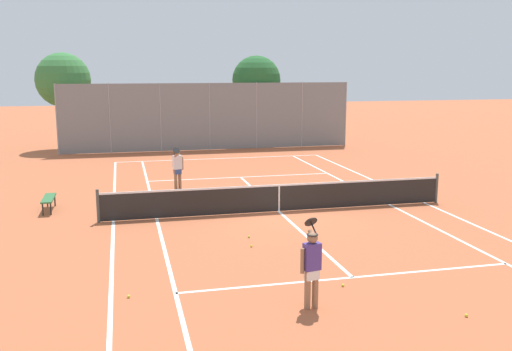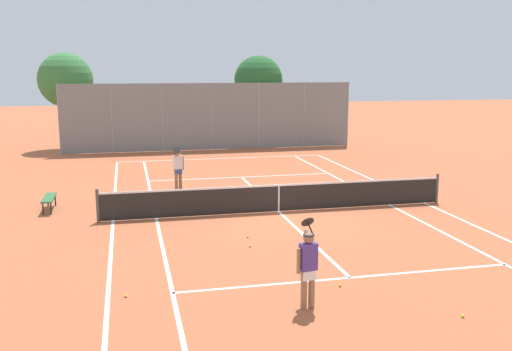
% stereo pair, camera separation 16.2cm
% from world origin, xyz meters
% --- Properties ---
extents(ground_plane, '(120.00, 120.00, 0.00)m').
position_xyz_m(ground_plane, '(0.00, 0.00, 0.00)').
color(ground_plane, '#B25B38').
extents(court_line_markings, '(11.10, 23.90, 0.01)m').
position_xyz_m(court_line_markings, '(0.00, 0.00, 0.00)').
color(court_line_markings, white).
rests_on(court_line_markings, ground).
extents(tennis_net, '(12.00, 0.10, 1.07)m').
position_xyz_m(tennis_net, '(0.00, 0.00, 0.51)').
color(tennis_net, '#474C47').
rests_on(tennis_net, ground).
extents(player_near_side, '(0.57, 0.81, 1.77)m').
position_xyz_m(player_near_side, '(-1.50, -7.79, 0.93)').
color(player_near_side, '#936B4C').
rests_on(player_near_side, ground).
extents(player_far_left, '(0.49, 0.86, 1.77)m').
position_xyz_m(player_far_left, '(-2.99, 4.50, 0.93)').
color(player_far_left, '#936B4C').
rests_on(player_far_left, ground).
extents(loose_tennis_ball_0, '(0.07, 0.07, 0.07)m').
position_xyz_m(loose_tennis_ball_0, '(0.16, 1.25, 0.03)').
color(loose_tennis_ball_0, '#D1DB33').
rests_on(loose_tennis_ball_0, ground).
extents(loose_tennis_ball_1, '(0.07, 0.07, 0.07)m').
position_xyz_m(loose_tennis_ball_1, '(-5.13, -6.41, 0.03)').
color(loose_tennis_ball_1, '#D1DB33').
rests_on(loose_tennis_ball_1, ground).
extents(loose_tennis_ball_2, '(0.07, 0.07, 0.07)m').
position_xyz_m(loose_tennis_ball_2, '(-0.43, -6.88, 0.03)').
color(loose_tennis_ball_2, '#D1DB33').
rests_on(loose_tennis_ball_2, ground).
extents(loose_tennis_ball_3, '(0.07, 0.07, 0.07)m').
position_xyz_m(loose_tennis_ball_3, '(-1.79, -3.61, 0.03)').
color(loose_tennis_ball_3, '#D1DB33').
rests_on(loose_tennis_ball_3, ground).
extents(loose_tennis_ball_4, '(0.07, 0.07, 0.07)m').
position_xyz_m(loose_tennis_ball_4, '(-1.67, -2.74, 0.03)').
color(loose_tennis_ball_4, '#D1DB33').
rests_on(loose_tennis_ball_4, ground).
extents(loose_tennis_ball_5, '(0.07, 0.07, 0.07)m').
position_xyz_m(loose_tennis_ball_5, '(1.34, -8.92, 0.03)').
color(loose_tennis_ball_5, '#D1DB33').
rests_on(loose_tennis_ball_5, ground).
extents(courtside_bench, '(0.36, 1.50, 0.47)m').
position_xyz_m(courtside_bench, '(-7.66, 1.96, 0.41)').
color(courtside_bench, '#2D6638').
rests_on(courtside_bench, ground).
extents(back_fence, '(17.31, 0.08, 3.98)m').
position_xyz_m(back_fence, '(0.00, 15.34, 1.99)').
color(back_fence, gray).
rests_on(back_fence, ground).
extents(tree_behind_left, '(3.22, 3.22, 5.74)m').
position_xyz_m(tree_behind_left, '(-8.37, 17.69, 4.01)').
color(tree_behind_left, brown).
rests_on(tree_behind_left, ground).
extents(tree_behind_right, '(3.04, 3.04, 5.60)m').
position_xyz_m(tree_behind_right, '(3.33, 17.04, 3.98)').
color(tree_behind_right, brown).
rests_on(tree_behind_right, ground).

